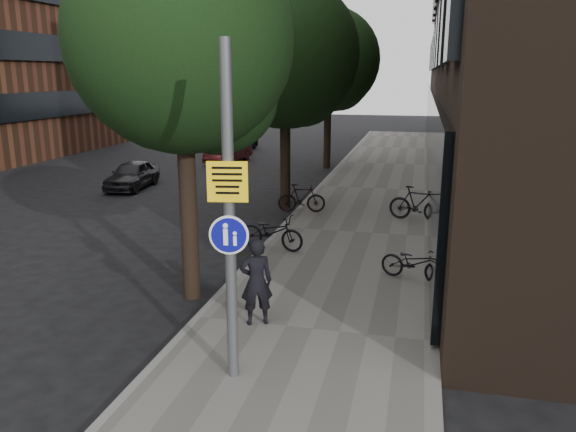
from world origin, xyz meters
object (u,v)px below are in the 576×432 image
(pedestrian, at_px, (256,282))
(parked_car_near, at_px, (132,175))
(signpost, at_px, (229,217))
(parked_bike_facade_near, at_px, (414,263))

(pedestrian, relative_size, parked_car_near, 0.49)
(signpost, bearing_deg, pedestrian, 84.74)
(parked_bike_facade_near, distance_m, parked_car_near, 14.46)
(parked_bike_facade_near, xyz_separation_m, parked_car_near, (-11.62, 8.61, 0.04))
(parked_bike_facade_near, bearing_deg, parked_car_near, 73.57)
(pedestrian, distance_m, parked_bike_facade_near, 4.12)
(pedestrian, distance_m, parked_car_near, 14.57)
(signpost, distance_m, parked_car_near, 16.31)
(parked_car_near, bearing_deg, pedestrian, -57.24)
(signpost, xyz_separation_m, parked_car_near, (-8.98, 13.46, -2.08))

